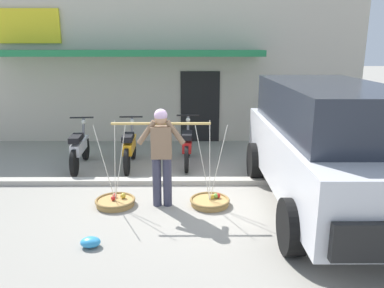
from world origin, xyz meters
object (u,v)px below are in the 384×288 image
Objects in this scene: parked_truck at (329,143)px; plastic_litter_bag at (90,242)px; fruit_vendor at (161,151)px; motorcycle_second_in_row at (130,147)px; fruit_basket_left_side at (115,201)px; motorcycle_third_in_row at (187,145)px; fruit_basket_right_side at (210,201)px; motorcycle_nearest_shop at (79,149)px.

plastic_litter_bag is at bearing -160.06° from parked_truck.
motorcycle_second_in_row is at bearing 112.19° from fruit_vendor.
fruit_basket_left_side is at bearing -88.21° from motorcycle_second_in_row.
motorcycle_second_in_row is at bearing 89.86° from plastic_litter_bag.
motorcycle_third_in_row is 6.50× the size of plastic_litter_bag.
motorcycle_third_in_row is 4.01m from plastic_litter_bag.
motorcycle_second_in_row is at bearing 128.22° from fruit_basket_right_side.
motorcycle_second_in_row is 4.36m from parked_truck.
fruit_vendor reaches higher than motorcycle_nearest_shop.
plastic_litter_bag is (-1.32, -3.77, -0.38)m from motorcycle_third_in_row.
fruit_basket_left_side is at bearing -60.43° from motorcycle_nearest_shop.
fruit_basket_right_side is 0.80× the size of motorcycle_second_in_row.
fruit_vendor is 1.17× the size of fruit_basket_right_side.
plastic_litter_bag is at bearing -72.41° from motorcycle_nearest_shop.
parked_truck reaches higher than motorcycle_third_in_row.
motorcycle_second_in_row is 3.61m from plastic_litter_bag.
fruit_basket_right_side is 0.80× the size of motorcycle_third_in_row.
fruit_basket_right_side is 2.22m from plastic_litter_bag.
motorcycle_second_in_row is 6.51× the size of plastic_litter_bag.
fruit_vendor is 0.93× the size of motorcycle_second_in_row.
motorcycle_nearest_shop is 2.44m from motorcycle_third_in_row.
fruit_vendor is 1.22m from fruit_basket_left_side.
fruit_basket_left_side is at bearing 178.83° from parked_truck.
motorcycle_nearest_shop is at bearing -175.50° from motorcycle_second_in_row.
fruit_basket_right_side is at bearing -51.78° from motorcycle_second_in_row.
parked_truck is (3.60, -0.07, 1.06)m from fruit_basket_left_side.
parked_truck reaches higher than motorcycle_second_in_row.
fruit_basket_right_side is 0.80× the size of motorcycle_nearest_shop.
motorcycle_nearest_shop and motorcycle_second_in_row have the same top height.
fruit_vendor reaches higher than fruit_basket_left_side.
fruit_basket_left_side is at bearing -179.99° from fruit_basket_right_side.
fruit_basket_right_side is at bearing 177.83° from parked_truck.
parked_truck is (3.67, -2.25, 0.68)m from motorcycle_second_in_row.
fruit_vendor reaches higher than fruit_basket_right_side.
fruit_basket_left_side is 0.30× the size of parked_truck.
fruit_basket_left_side is 1.65m from fruit_basket_right_side.
plastic_litter_bag is at bearing -122.57° from fruit_vendor.
fruit_basket_right_side reaches higher than motorcycle_third_in_row.
motorcycle_second_in_row reaches higher than plastic_litter_bag.
fruit_basket_right_side is 2.22m from parked_truck.
fruit_vendor is 0.93× the size of motorcycle_nearest_shop.
motorcycle_nearest_shop is 5.30m from parked_truck.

